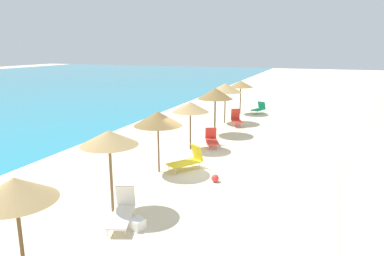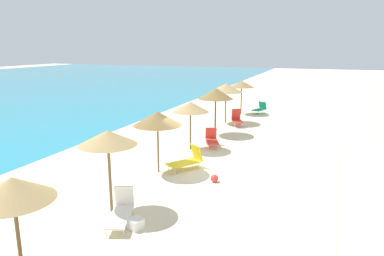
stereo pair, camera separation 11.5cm
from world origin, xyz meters
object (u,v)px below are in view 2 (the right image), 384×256
at_px(beach_umbrella_5, 216,94).
at_px(lounge_chair_2, 121,211).
at_px(beach_umbrella_1, 12,189).
at_px(lounge_chair_1, 187,160).
at_px(lounge_chair_0, 237,119).
at_px(beach_ball, 214,178).
at_px(beach_umbrella_2, 108,138).
at_px(cooler_box, 136,224).
at_px(beach_umbrella_7, 242,84).
at_px(lounge_chair_3, 260,108).
at_px(beach_umbrella_4, 190,107).
at_px(lounge_chair_4, 212,139).
at_px(beach_umbrella_6, 226,88).
at_px(beach_umbrella_3, 157,119).

distance_m(beach_umbrella_5, lounge_chair_2, 12.29).
bearing_deg(beach_umbrella_1, lounge_chair_1, -5.93).
distance_m(lounge_chair_0, beach_ball, 10.86).
distance_m(beach_umbrella_2, lounge_chair_2, 2.35).
xyz_separation_m(lounge_chair_1, cooler_box, (-5.60, -0.52, -0.27)).
bearing_deg(beach_umbrella_7, beach_umbrella_2, -179.94).
relative_size(beach_umbrella_2, lounge_chair_3, 1.92).
bearing_deg(lounge_chair_0, beach_umbrella_4, 58.09).
distance_m(beach_ball, cooler_box, 4.66).
distance_m(beach_umbrella_7, lounge_chair_3, 2.59).
distance_m(beach_umbrella_2, beach_umbrella_5, 11.53).
relative_size(lounge_chair_0, cooler_box, 3.54).
distance_m(lounge_chair_2, lounge_chair_4, 9.37).
bearing_deg(beach_umbrella_4, lounge_chair_1, -161.34).
height_order(beach_umbrella_6, lounge_chair_0, beach_umbrella_6).
bearing_deg(beach_umbrella_7, lounge_chair_3, -63.86).
height_order(lounge_chair_4, cooler_box, lounge_chair_4).
relative_size(beach_umbrella_5, beach_umbrella_6, 1.02).
xyz_separation_m(beach_umbrella_2, beach_umbrella_7, (19.09, 0.02, -0.10)).
bearing_deg(lounge_chair_2, beach_ball, -131.76).
relative_size(lounge_chair_1, cooler_box, 4.25).
bearing_deg(lounge_chair_1, lounge_chair_3, -58.06).
height_order(beach_umbrella_1, beach_ball, beach_umbrella_1).
distance_m(beach_umbrella_1, beach_umbrella_6, 18.94).
bearing_deg(beach_ball, beach_umbrella_6, 13.45).
height_order(beach_umbrella_7, lounge_chair_1, beach_umbrella_7).
bearing_deg(lounge_chair_3, beach_umbrella_6, 92.11).
bearing_deg(beach_umbrella_5, beach_umbrella_1, 179.51).
distance_m(beach_umbrella_4, beach_umbrella_6, 7.32).
relative_size(lounge_chair_2, beach_ball, 5.46).
distance_m(beach_umbrella_1, lounge_chair_1, 8.83).
xyz_separation_m(lounge_chair_3, beach_ball, (-16.04, -1.04, -0.27)).
distance_m(beach_umbrella_5, beach_ball, 8.49).
bearing_deg(beach_umbrella_6, beach_umbrella_4, -179.30).
relative_size(lounge_chair_1, lounge_chair_3, 1.16).
relative_size(beach_umbrella_4, lounge_chair_1, 1.53).
distance_m(beach_umbrella_3, beach_umbrella_4, 3.81).
xyz_separation_m(beach_umbrella_7, lounge_chair_1, (-14.25, -0.87, -2.02)).
bearing_deg(cooler_box, beach_umbrella_4, 10.10).
bearing_deg(beach_umbrella_5, lounge_chair_1, -173.51).
xyz_separation_m(beach_umbrella_2, beach_umbrella_5, (11.53, -0.09, 0.05)).
bearing_deg(beach_umbrella_2, cooler_box, -119.31).
relative_size(lounge_chair_4, beach_ball, 4.47).
bearing_deg(cooler_box, lounge_chair_2, 70.85).
relative_size(beach_umbrella_6, lounge_chair_4, 2.02).
relative_size(beach_umbrella_4, lounge_chair_3, 1.78).
bearing_deg(lounge_chair_4, beach_umbrella_1, 62.21).
distance_m(beach_umbrella_3, beach_umbrella_5, 7.49).
distance_m(beach_umbrella_4, beach_umbrella_7, 11.24).
height_order(beach_umbrella_5, lounge_chair_0, beach_umbrella_5).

